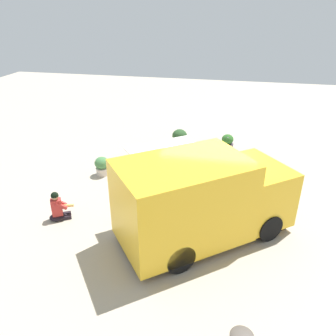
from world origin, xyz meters
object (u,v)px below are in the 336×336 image
(person_customer, at_px, (58,208))
(planter_flowering_far, at_px, (227,143))
(planter_flowering_side, at_px, (102,166))
(planter_flowering_near, at_px, (180,138))
(food_truck, at_px, (202,201))

(person_customer, relative_size, planter_flowering_far, 1.20)
(person_customer, distance_m, planter_flowering_far, 7.85)
(person_customer, relative_size, planter_flowering_side, 1.28)
(planter_flowering_near, bearing_deg, person_customer, 67.13)
(planter_flowering_near, xyz_separation_m, planter_flowering_side, (2.41, 3.19, -0.08))
(food_truck, relative_size, planter_flowering_far, 6.50)
(food_truck, bearing_deg, planter_flowering_far, -93.95)
(person_customer, height_order, planter_flowering_side, person_customer)
(planter_flowering_near, relative_size, planter_flowering_far, 1.13)
(person_customer, height_order, planter_flowering_near, person_customer)
(planter_flowering_near, height_order, planter_flowering_side, planter_flowering_near)
(person_customer, bearing_deg, food_truck, -179.29)
(planter_flowering_far, bearing_deg, person_customer, 52.96)
(planter_flowering_far, xyz_separation_m, planter_flowering_side, (4.53, 3.27, -0.00))
(person_customer, bearing_deg, planter_flowering_far, -127.04)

